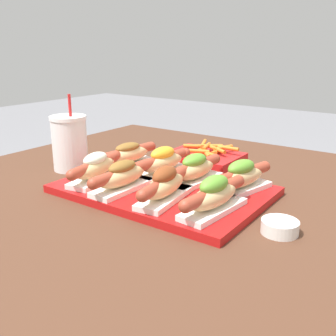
{
  "coord_description": "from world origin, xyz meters",
  "views": [
    {
      "loc": [
        0.56,
        -0.73,
        1.04
      ],
      "look_at": [
        0.04,
        -0.01,
        0.77
      ],
      "focal_mm": 42.0,
      "sensor_mm": 36.0,
      "label": 1
    }
  ],
  "objects_px": {
    "hot_dog_5": "(163,162)",
    "hot_dog_6": "(194,170)",
    "hot_dog_4": "(128,155)",
    "hot_dog_7": "(241,177)",
    "hot_dog_0": "(96,168)",
    "hot_dog_2": "(165,185)",
    "serving_tray": "(163,190)",
    "fries_basket": "(205,158)",
    "drink_cup": "(70,143)",
    "sauce_bowl": "(280,226)",
    "hot_dog_1": "(122,176)",
    "hot_dog_3": "(214,196)"
  },
  "relations": [
    {
      "from": "drink_cup",
      "to": "hot_dog_3",
      "type": "bearing_deg",
      "value": -7.99
    },
    {
      "from": "hot_dog_7",
      "to": "sauce_bowl",
      "type": "distance_m",
      "value": 0.18
    },
    {
      "from": "hot_dog_0",
      "to": "fries_basket",
      "type": "xyz_separation_m",
      "value": [
        0.12,
        0.32,
        -0.03
      ]
    },
    {
      "from": "hot_dog_3",
      "to": "hot_dog_7",
      "type": "height_order",
      "value": "hot_dog_3"
    },
    {
      "from": "fries_basket",
      "to": "hot_dog_0",
      "type": "bearing_deg",
      "value": -110.16
    },
    {
      "from": "hot_dog_2",
      "to": "hot_dog_4",
      "type": "xyz_separation_m",
      "value": [
        -0.23,
        0.14,
        -0.0
      ]
    },
    {
      "from": "serving_tray",
      "to": "hot_dog_7",
      "type": "height_order",
      "value": "hot_dog_7"
    },
    {
      "from": "hot_dog_7",
      "to": "fries_basket",
      "type": "distance_m",
      "value": 0.28
    },
    {
      "from": "hot_dog_5",
      "to": "drink_cup",
      "type": "xyz_separation_m",
      "value": [
        -0.28,
        -0.06,
        0.02
      ]
    },
    {
      "from": "hot_dog_1",
      "to": "hot_dog_4",
      "type": "relative_size",
      "value": 1.01
    },
    {
      "from": "hot_dog_5",
      "to": "serving_tray",
      "type": "bearing_deg",
      "value": -53.59
    },
    {
      "from": "hot_dog_0",
      "to": "hot_dog_4",
      "type": "bearing_deg",
      "value": 96.21
    },
    {
      "from": "fries_basket",
      "to": "hot_dog_2",
      "type": "bearing_deg",
      "value": -74.24
    },
    {
      "from": "hot_dog_3",
      "to": "fries_basket",
      "type": "height_order",
      "value": "hot_dog_3"
    },
    {
      "from": "hot_dog_5",
      "to": "hot_dog_6",
      "type": "relative_size",
      "value": 1.0
    },
    {
      "from": "hot_dog_2",
      "to": "serving_tray",
      "type": "bearing_deg",
      "value": 128.41
    },
    {
      "from": "sauce_bowl",
      "to": "hot_dog_7",
      "type": "bearing_deg",
      "value": 139.69
    },
    {
      "from": "hot_dog_4",
      "to": "hot_dog_7",
      "type": "bearing_deg",
      "value": -0.0
    },
    {
      "from": "hot_dog_0",
      "to": "drink_cup",
      "type": "relative_size",
      "value": 0.96
    },
    {
      "from": "hot_dog_0",
      "to": "hot_dog_5",
      "type": "xyz_separation_m",
      "value": [
        0.11,
        0.13,
        0.0
      ]
    },
    {
      "from": "hot_dog_4",
      "to": "hot_dog_0",
      "type": "bearing_deg",
      "value": -83.79
    },
    {
      "from": "hot_dog_1",
      "to": "hot_dog_5",
      "type": "xyz_separation_m",
      "value": [
        0.01,
        0.14,
        0.0
      ]
    },
    {
      "from": "serving_tray",
      "to": "fries_basket",
      "type": "xyz_separation_m",
      "value": [
        -0.04,
        0.26,
        0.01
      ]
    },
    {
      "from": "hot_dog_0",
      "to": "hot_dog_2",
      "type": "distance_m",
      "value": 0.21
    },
    {
      "from": "hot_dog_0",
      "to": "hot_dog_5",
      "type": "height_order",
      "value": "hot_dog_5"
    },
    {
      "from": "hot_dog_1",
      "to": "drink_cup",
      "type": "xyz_separation_m",
      "value": [
        -0.27,
        0.08,
        0.03
      ]
    },
    {
      "from": "hot_dog_3",
      "to": "hot_dog_7",
      "type": "xyz_separation_m",
      "value": [
        -0.01,
        0.14,
        -0.0
      ]
    },
    {
      "from": "serving_tray",
      "to": "hot_dog_3",
      "type": "distance_m",
      "value": 0.19
    },
    {
      "from": "serving_tray",
      "to": "sauce_bowl",
      "type": "relative_size",
      "value": 6.81
    },
    {
      "from": "hot_dog_5",
      "to": "hot_dog_6",
      "type": "xyz_separation_m",
      "value": [
        0.1,
        -0.01,
        -0.0
      ]
    },
    {
      "from": "serving_tray",
      "to": "hot_dog_5",
      "type": "height_order",
      "value": "hot_dog_5"
    },
    {
      "from": "serving_tray",
      "to": "hot_dog_5",
      "type": "xyz_separation_m",
      "value": [
        -0.05,
        0.07,
        0.04
      ]
    },
    {
      "from": "hot_dog_1",
      "to": "hot_dog_2",
      "type": "relative_size",
      "value": 1.01
    },
    {
      "from": "hot_dog_4",
      "to": "sauce_bowl",
      "type": "height_order",
      "value": "hot_dog_4"
    },
    {
      "from": "sauce_bowl",
      "to": "hot_dog_2",
      "type": "bearing_deg",
      "value": -173.84
    },
    {
      "from": "sauce_bowl",
      "to": "hot_dog_6",
      "type": "bearing_deg",
      "value": 157.47
    },
    {
      "from": "hot_dog_5",
      "to": "hot_dog_6",
      "type": "distance_m",
      "value": 0.1
    },
    {
      "from": "hot_dog_1",
      "to": "hot_dog_5",
      "type": "height_order",
      "value": "hot_dog_5"
    },
    {
      "from": "hot_dog_2",
      "to": "drink_cup",
      "type": "distance_m",
      "value": 0.39
    },
    {
      "from": "hot_dog_0",
      "to": "drink_cup",
      "type": "bearing_deg",
      "value": 158.08
    },
    {
      "from": "hot_dog_2",
      "to": "hot_dog_3",
      "type": "relative_size",
      "value": 1.0
    },
    {
      "from": "hot_dog_4",
      "to": "fries_basket",
      "type": "relative_size",
      "value": 0.99
    },
    {
      "from": "drink_cup",
      "to": "fries_basket",
      "type": "distance_m",
      "value": 0.39
    },
    {
      "from": "hot_dog_1",
      "to": "drink_cup",
      "type": "distance_m",
      "value": 0.28
    },
    {
      "from": "hot_dog_4",
      "to": "drink_cup",
      "type": "xyz_separation_m",
      "value": [
        -0.15,
        -0.07,
        0.03
      ]
    },
    {
      "from": "sauce_bowl",
      "to": "fries_basket",
      "type": "bearing_deg",
      "value": 138.11
    },
    {
      "from": "hot_dog_0",
      "to": "hot_dog_7",
      "type": "bearing_deg",
      "value": 22.97
    },
    {
      "from": "hot_dog_4",
      "to": "hot_dog_2",
      "type": "bearing_deg",
      "value": -32.11
    },
    {
      "from": "hot_dog_3",
      "to": "hot_dog_2",
      "type": "bearing_deg",
      "value": -177.59
    },
    {
      "from": "hot_dog_1",
      "to": "hot_dog_7",
      "type": "relative_size",
      "value": 1.02
    }
  ]
}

